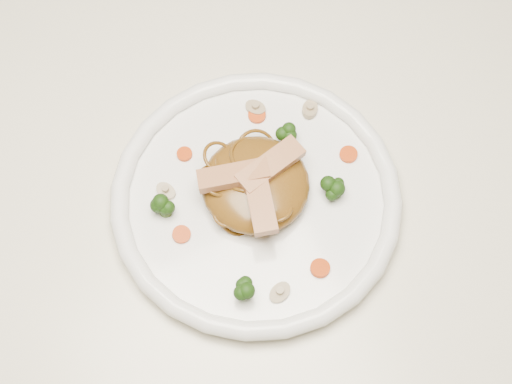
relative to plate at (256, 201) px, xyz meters
name	(u,v)px	position (x,y,z in m)	size (l,w,h in m)	color
ground	(234,365)	(-0.05, 0.00, -0.76)	(4.00, 4.00, 0.00)	brown
table	(219,254)	(-0.05, 0.00, -0.11)	(1.20, 0.80, 0.75)	beige
plate	(256,201)	(0.00, 0.00, 0.00)	(0.31, 0.31, 0.02)	white
noodle_mound	(255,184)	(0.00, 0.01, 0.02)	(0.11, 0.11, 0.04)	brown
chicken_a	(270,165)	(0.02, 0.01, 0.05)	(0.08, 0.02, 0.01)	tan
chicken_b	(233,175)	(-0.02, 0.02, 0.05)	(0.07, 0.02, 0.01)	tan
chicken_c	(260,200)	(-0.01, -0.02, 0.05)	(0.07, 0.02, 0.01)	tan
broccoli_0	(288,133)	(0.06, 0.05, 0.02)	(0.03, 0.03, 0.03)	#1D420D
broccoli_1	(164,206)	(-0.09, 0.03, 0.02)	(0.03, 0.03, 0.03)	#1D420D
broccoli_2	(244,287)	(-0.06, -0.09, 0.03)	(0.03, 0.03, 0.03)	#1D420D
broccoli_3	(336,188)	(0.08, -0.03, 0.02)	(0.02, 0.02, 0.03)	#1D420D
carrot_0	(257,115)	(0.05, 0.09, 0.01)	(0.02, 0.02, 0.01)	#B63106
carrot_1	(181,234)	(-0.09, 0.00, 0.01)	(0.02, 0.02, 0.01)	#B63106
carrot_2	(348,154)	(0.11, 0.00, 0.01)	(0.02, 0.02, 0.01)	#B63106
carrot_3	(185,154)	(-0.05, 0.08, 0.01)	(0.02, 0.02, 0.01)	#B63106
carrot_4	(320,268)	(0.02, -0.10, 0.01)	(0.02, 0.02, 0.01)	#B63106
mushroom_0	(280,292)	(-0.02, -0.10, 0.01)	(0.02, 0.02, 0.01)	#BDAE8E
mushroom_1	(310,109)	(0.10, 0.07, 0.01)	(0.02, 0.02, 0.01)	#BDAE8E
mushroom_2	(166,191)	(-0.08, 0.05, 0.01)	(0.02, 0.02, 0.01)	#BDAE8E
mushroom_3	(256,108)	(0.05, 0.10, 0.01)	(0.02, 0.02, 0.01)	#BDAE8E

